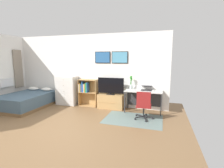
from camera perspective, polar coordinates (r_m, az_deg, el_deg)
ground_plane at (r=4.77m, az=-21.18°, el=-13.96°), size 7.20×7.20×0.00m
wall_back_with_posters at (r=6.50m, az=-8.39°, el=4.75°), size 6.12×0.09×2.70m
area_rug at (r=5.10m, az=7.26°, el=-11.88°), size 1.70×1.20×0.01m
bed at (r=6.97m, az=-27.24°, el=-5.01°), size 1.46×1.98×0.64m
dresser at (r=6.73m, az=-15.22°, el=-2.14°), size 0.81×0.46×1.13m
bookshelf at (r=6.39m, az=-8.71°, el=-2.22°), size 0.73×0.30×1.02m
tv_stand at (r=6.06m, az=-0.40°, el=-5.97°), size 0.93×0.41×0.52m
television at (r=5.92m, az=-0.47°, el=-0.73°), size 0.96×0.16×0.61m
desk at (r=5.74m, az=10.85°, el=-3.43°), size 1.23×0.57×0.74m
office_chair at (r=4.98m, az=10.82°, el=-7.02°), size 0.57×0.58×0.86m
laptop at (r=5.74m, az=11.84°, el=-1.44°), size 0.37×0.39×0.16m
computer_mouse at (r=5.62m, az=14.08°, el=-2.19°), size 0.06×0.10×0.03m
bamboo_vase at (r=5.83m, az=6.56°, el=0.73°), size 0.10×0.10×0.46m
wine_glass at (r=5.62m, az=7.74°, el=-0.79°), size 0.07×0.07×0.18m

